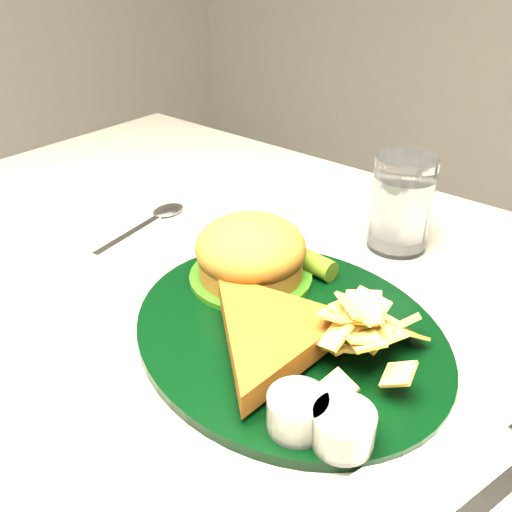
% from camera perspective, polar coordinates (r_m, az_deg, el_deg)
% --- Properties ---
extents(dinner_plate, '(0.40, 0.36, 0.08)m').
position_cam_1_polar(dinner_plate, '(0.54, 3.33, -4.89)').
color(dinner_plate, black).
rests_on(dinner_plate, table).
extents(water_glass, '(0.08, 0.08, 0.12)m').
position_cam_1_polar(water_glass, '(0.71, 14.34, 5.11)').
color(water_glass, white).
rests_on(water_glass, table).
extents(fork_napkin, '(0.19, 0.23, 0.01)m').
position_cam_1_polar(fork_napkin, '(0.46, 22.26, -21.10)').
color(fork_napkin, white).
rests_on(fork_napkin, table).
extents(spoon, '(0.07, 0.17, 0.01)m').
position_cam_1_polar(spoon, '(0.75, -12.69, 2.23)').
color(spoon, silver).
rests_on(spoon, table).
extents(wrapped_straw, '(0.19, 0.09, 0.01)m').
position_cam_1_polar(wrapped_straw, '(0.76, -1.49, 3.29)').
color(wrapped_straw, silver).
rests_on(wrapped_straw, table).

